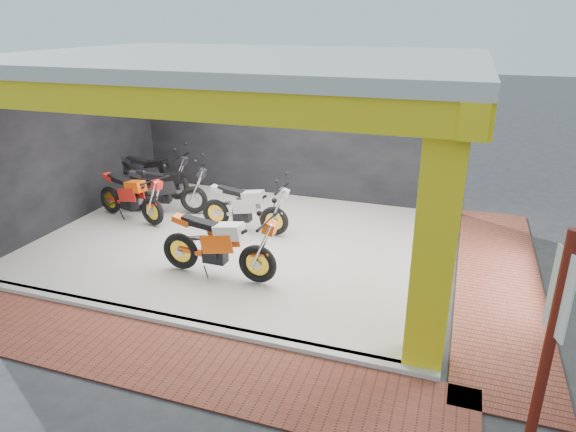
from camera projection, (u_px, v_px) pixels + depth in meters
The scene contains 17 objects.
ground at pixel (198, 291), 8.63m from camera, with size 80.00×80.00×0.00m, color #2D2D30.
showroom_floor at pixel (245, 242), 10.38m from camera, with size 8.00×6.00×0.10m, color white.
showroom_ceiling at pixel (239, 60), 9.10m from camera, with size 8.40×6.40×0.20m, color beige.
back_wall at pixel (294, 130), 12.50m from camera, with size 8.20×0.20×3.50m, color black.
left_wall at pixel (68, 145), 11.01m from camera, with size 0.20×6.20×3.50m, color black.
corner_column at pixel (435, 243), 6.20m from camera, with size 0.50×0.50×3.50m, color yellow.
header_beam_front at pixel (144, 101), 6.56m from camera, with size 8.40×0.30×0.40m, color yellow.
header_beam_right at pixel (475, 86), 7.99m from camera, with size 0.30×6.40×0.40m, color yellow.
floor_kerb at pixel (165, 320), 7.71m from camera, with size 8.00×0.20×0.10m, color white.
paver_front at pixel (135, 351), 7.04m from camera, with size 9.00×1.40×0.03m, color brown.
paver_right at pixel (499, 281), 8.93m from camera, with size 1.40×7.00×0.03m, color brown.
signpost at pixel (549, 346), 4.78m from camera, with size 0.14×0.35×2.61m.
moto_hero at pixel (257, 246), 8.42m from camera, with size 2.27×0.84×1.39m, color #FF520A, non-canonical shape.
moto_row_a at pixel (274, 207), 10.34m from camera, with size 2.05×0.76×1.25m, color #A8AAB0, non-canonical shape.
moto_row_b at pixel (193, 187), 11.53m from camera, with size 2.13×0.79×1.30m, color black, non-canonical shape.
moto_row_c at pixel (151, 198), 10.85m from camera, with size 2.09×0.77×1.28m, color red, non-canonical shape.
moto_row_d at pixel (176, 174), 12.49m from camera, with size 2.15×0.80×1.31m, color black, non-canonical shape.
Camera 1 is at (3.91, -6.69, 4.28)m, focal length 32.00 mm.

